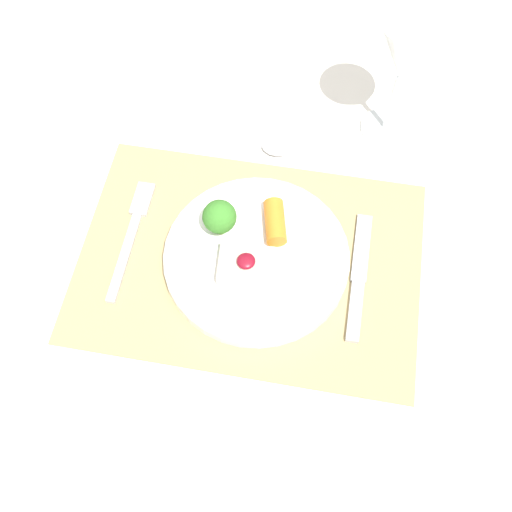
{
  "coord_description": "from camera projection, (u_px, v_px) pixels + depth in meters",
  "views": [
    {
      "loc": [
        0.07,
        -0.36,
        1.46
      ],
      "look_at": [
        0.01,
        -0.0,
        0.78
      ],
      "focal_mm": 42.0,
      "sensor_mm": 36.0,
      "label": 1
    }
  ],
  "objects": [
    {
      "name": "wine_glass_near",
      "position": [
        405.0,
        55.0,
        0.77
      ],
      "size": [
        0.09,
        0.09,
        0.2
      ],
      "color": "white",
      "rests_on": "dining_table"
    },
    {
      "name": "fork",
      "position": [
        133.0,
        231.0,
        0.81
      ],
      "size": [
        0.02,
        0.18,
        0.01
      ],
      "rotation": [
        0.0,
        0.0,
        0.02
      ],
      "color": "#B2B2B7",
      "rests_on": "placemat"
    },
    {
      "name": "knife",
      "position": [
        358.0,
        284.0,
        0.77
      ],
      "size": [
        0.02,
        0.18,
        0.01
      ],
      "rotation": [
        0.0,
        0.0,
        0.0
      ],
      "color": "#B2B2B7",
      "rests_on": "placemat"
    },
    {
      "name": "spoon",
      "position": [
        261.0,
        144.0,
        0.88
      ],
      "size": [
        0.17,
        0.04,
        0.01
      ],
      "rotation": [
        0.0,
        0.0,
        0.07
      ],
      "color": "#B2B2B7",
      "rests_on": "dining_table"
    },
    {
      "name": "placemat",
      "position": [
        250.0,
        260.0,
        0.79
      ],
      "size": [
        0.45,
        0.31,
        0.0
      ],
      "primitive_type": "cube",
      "color": "#9E895B",
      "rests_on": "dining_table"
    },
    {
      "name": "ground_plane",
      "position": [
        253.0,
        403.0,
        1.46
      ],
      "size": [
        8.0,
        8.0,
        0.0
      ],
      "primitive_type": "plane",
      "color": "brown"
    },
    {
      "name": "dinner_plate",
      "position": [
        254.0,
        257.0,
        0.78
      ],
      "size": [
        0.24,
        0.24,
        0.07
      ],
      "color": "white",
      "rests_on": "placemat"
    },
    {
      "name": "dining_table",
      "position": [
        250.0,
        289.0,
        0.87
      ],
      "size": [
        1.13,
        1.28,
        0.75
      ],
      "color": "white",
      "rests_on": "ground_plane"
    }
  ]
}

